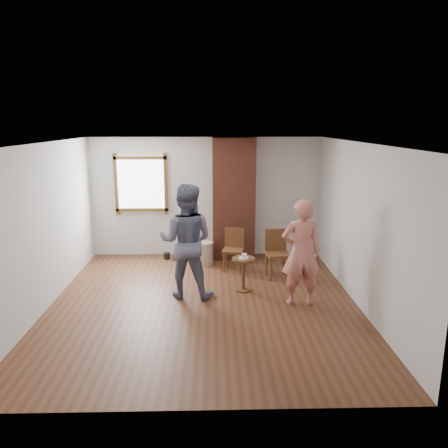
{
  "coord_description": "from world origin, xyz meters",
  "views": [
    {
      "loc": [
        0.16,
        -6.71,
        2.91
      ],
      "look_at": [
        0.35,
        0.8,
        1.15
      ],
      "focal_mm": 35.0,
      "sensor_mm": 36.0,
      "label": 1
    }
  ],
  "objects_px": {
    "stoneware_crock": "(205,253)",
    "person_pink": "(301,253)",
    "dining_chair_left": "(234,247)",
    "dining_chair_right": "(277,250)",
    "side_table": "(244,269)",
    "man": "(186,241)"
  },
  "relations": [
    {
      "from": "dining_chair_left",
      "to": "side_table",
      "type": "height_order",
      "value": "dining_chair_left"
    },
    {
      "from": "dining_chair_right",
      "to": "person_pink",
      "type": "distance_m",
      "value": 1.4
    },
    {
      "from": "dining_chair_right",
      "to": "side_table",
      "type": "height_order",
      "value": "dining_chair_right"
    },
    {
      "from": "stoneware_crock",
      "to": "person_pink",
      "type": "xyz_separation_m",
      "value": [
        1.59,
        -2.12,
        0.64
      ]
    },
    {
      "from": "dining_chair_left",
      "to": "man",
      "type": "relative_size",
      "value": 0.43
    },
    {
      "from": "stoneware_crock",
      "to": "dining_chair_right",
      "type": "relative_size",
      "value": 0.52
    },
    {
      "from": "dining_chair_left",
      "to": "dining_chair_right",
      "type": "bearing_deg",
      "value": -16.08
    },
    {
      "from": "stoneware_crock",
      "to": "dining_chair_left",
      "type": "xyz_separation_m",
      "value": [
        0.59,
        -0.37,
        0.23
      ]
    },
    {
      "from": "dining_chair_left",
      "to": "person_pink",
      "type": "xyz_separation_m",
      "value": [
        1.0,
        -1.75,
        0.41
      ]
    },
    {
      "from": "dining_chair_left",
      "to": "man",
      "type": "xyz_separation_m",
      "value": [
        -0.86,
        -1.36,
        0.5
      ]
    },
    {
      "from": "dining_chair_right",
      "to": "side_table",
      "type": "relative_size",
      "value": 1.52
    },
    {
      "from": "dining_chair_right",
      "to": "person_pink",
      "type": "bearing_deg",
      "value": -88.99
    },
    {
      "from": "side_table",
      "to": "person_pink",
      "type": "xyz_separation_m",
      "value": [
        0.88,
        -0.6,
        0.47
      ]
    },
    {
      "from": "stoneware_crock",
      "to": "man",
      "type": "bearing_deg",
      "value": -99.01
    },
    {
      "from": "dining_chair_left",
      "to": "side_table",
      "type": "xyz_separation_m",
      "value": [
        0.12,
        -1.15,
        -0.07
      ]
    },
    {
      "from": "stoneware_crock",
      "to": "dining_chair_left",
      "type": "distance_m",
      "value": 0.73
    },
    {
      "from": "stoneware_crock",
      "to": "dining_chair_left",
      "type": "bearing_deg",
      "value": -31.94
    },
    {
      "from": "dining_chair_left",
      "to": "dining_chair_right",
      "type": "relative_size",
      "value": 0.92
    },
    {
      "from": "dining_chair_left",
      "to": "man",
      "type": "distance_m",
      "value": 1.68
    },
    {
      "from": "dining_chair_left",
      "to": "stoneware_crock",
      "type": "bearing_deg",
      "value": 158.89
    },
    {
      "from": "stoneware_crock",
      "to": "person_pink",
      "type": "height_order",
      "value": "person_pink"
    },
    {
      "from": "dining_chair_left",
      "to": "dining_chair_right",
      "type": "distance_m",
      "value": 0.91
    }
  ]
}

